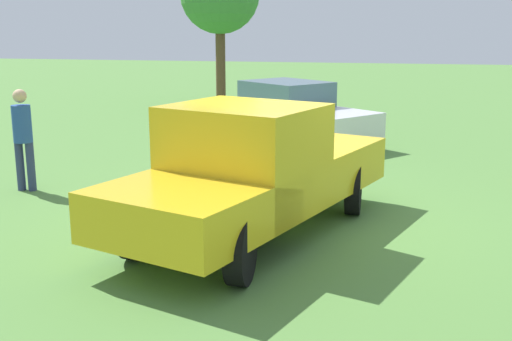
% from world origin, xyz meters
% --- Properties ---
extents(ground_plane, '(80.00, 80.00, 0.00)m').
position_xyz_m(ground_plane, '(0.00, 0.00, 0.00)').
color(ground_plane, '#54843D').
extents(pickup_truck, '(5.27, 3.37, 1.82)m').
position_xyz_m(pickup_truck, '(-0.95, 0.37, 0.95)').
color(pickup_truck, black).
rests_on(pickup_truck, ground_plane).
extents(sedan_far, '(4.14, 4.55, 1.48)m').
position_xyz_m(sedan_far, '(6.31, 1.01, 0.68)').
color(sedan_far, black).
rests_on(sedan_far, ground_plane).
extents(person_visitor, '(0.34, 0.34, 1.77)m').
position_xyz_m(person_visitor, '(0.61, 4.75, 1.01)').
color(person_visitor, navy).
rests_on(person_visitor, ground_plane).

